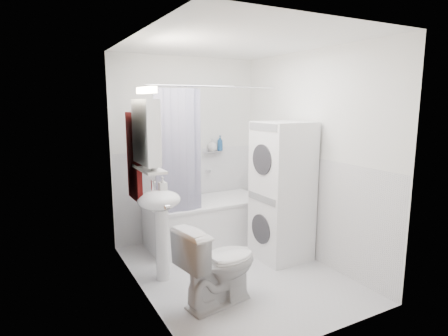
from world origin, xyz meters
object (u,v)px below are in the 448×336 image
washer_dryer (282,191)px  toilet (218,264)px  sink (160,214)px  bathtub (206,220)px

washer_dryer → toilet: (-1.13, -0.56, -0.43)m
sink → washer_dryer: washer_dryer is taller
bathtub → toilet: 1.49m
bathtub → washer_dryer: bearing=-54.4°
sink → toilet: (0.30, -0.69, -0.33)m
sink → toilet: sink is taller
washer_dryer → toilet: washer_dryer is taller
bathtub → sink: size_ratio=1.44×
bathtub → washer_dryer: 1.12m
sink → toilet: bearing=-66.4°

